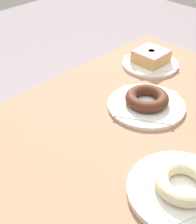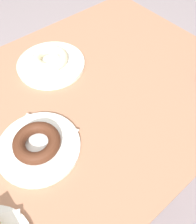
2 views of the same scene
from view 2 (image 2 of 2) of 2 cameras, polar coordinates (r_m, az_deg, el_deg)
name	(u,v)px [view 2 (image 2 of 2)]	position (r m, az deg, el deg)	size (l,w,h in m)	color
ground_plane	(84,185)	(1.38, -3.44, -17.47)	(6.00, 6.00, 0.00)	gray
table	(74,115)	(0.77, -5.88, -0.70)	(1.13, 0.77, 0.75)	#9A694F
plate_sugar_ring	(51,64)	(0.83, -11.44, 11.46)	(0.23, 0.23, 0.02)	silver
napkin_sugar_ring	(51,62)	(0.83, -11.54, 11.92)	(0.14, 0.14, 0.00)	white
donut_sugar_ring	(50,58)	(0.81, -11.74, 12.81)	(0.12, 0.12, 0.03)	beige
plate_chocolate_ring	(39,147)	(0.64, -14.36, -8.32)	(0.22, 0.22, 0.01)	silver
napkin_chocolate_ring	(38,146)	(0.63, -14.49, -8.02)	(0.16, 0.16, 0.00)	white
donut_chocolate_ring	(37,142)	(0.62, -14.82, -7.23)	(0.12, 0.12, 0.03)	#492616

